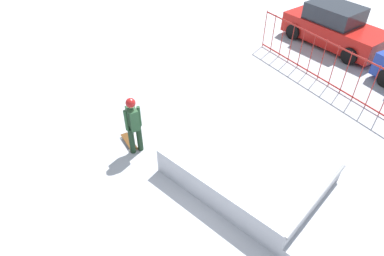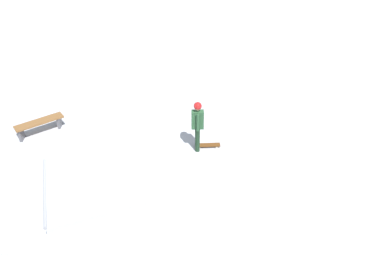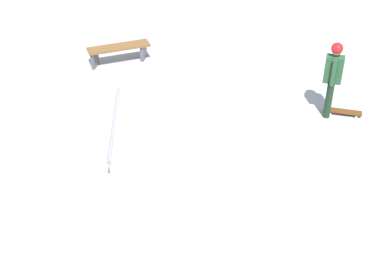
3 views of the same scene
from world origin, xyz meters
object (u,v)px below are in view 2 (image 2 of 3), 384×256
Objects in this scene: skate_ramp at (100,189)px; skateboard at (208,145)px; park_bench at (40,124)px; skater at (198,123)px.

skate_ramp is 7.29× the size of skateboard.
skate_ramp reaches higher than skateboard.
park_bench is (5.67, -1.40, 0.28)m from skateboard.
skater reaches higher than skate_ramp.
skateboard is at bearing 166.14° from park_bench.
skater reaches higher than skateboard.
skater reaches higher than park_bench.
skater is 2.14× the size of skateboard.
skate_ramp is 3.80m from skateboard.
skater is 5.54m from park_bench.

